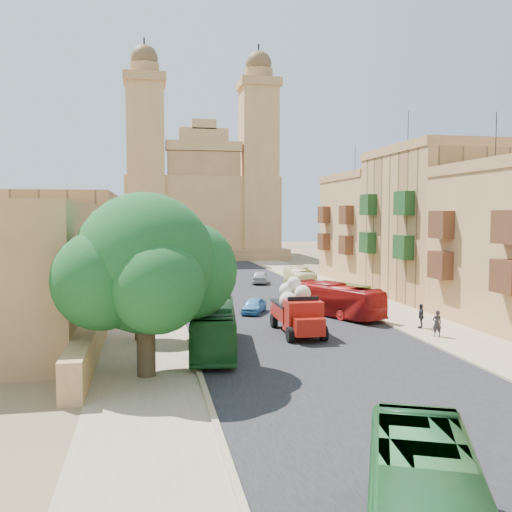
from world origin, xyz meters
name	(u,v)px	position (x,y,z in m)	size (l,w,h in m)	color
ground	(367,390)	(0.00, 0.00, 0.00)	(260.00, 260.00, 0.00)	brown
road_surface	(248,295)	(0.00, 30.00, 0.01)	(14.00, 140.00, 0.01)	black
sidewalk_east	(343,292)	(9.50, 30.00, 0.01)	(5.00, 140.00, 0.01)	tan
sidewalk_west	(147,297)	(-9.50, 30.00, 0.01)	(5.00, 140.00, 0.01)	tan
kerb_east	(319,292)	(7.00, 30.00, 0.06)	(0.25, 140.00, 0.12)	tan
kerb_west	(174,296)	(-7.00, 30.00, 0.06)	(0.25, 140.00, 0.12)	tan
townhouse_c	(430,223)	(15.95, 25.00, 6.91)	(9.00, 14.00, 17.40)	tan
townhouse_d	(371,227)	(15.95, 39.00, 6.16)	(9.00, 14.00, 15.90)	#AE814E
west_wall	(106,306)	(-12.50, 20.00, 0.90)	(1.00, 40.00, 1.80)	#AE814E
west_building_low	(20,265)	(-18.00, 18.00, 4.20)	(10.00, 28.00, 8.40)	#9A7043
west_building_mid	(70,238)	(-18.00, 44.00, 5.00)	(10.00, 22.00, 10.00)	tan
church	(201,204)	(0.00, 78.61, 9.52)	(28.00, 22.50, 36.30)	#AE814E
ficus_tree	(147,268)	(-9.42, 4.01, 5.17)	(8.74, 8.04, 8.74)	#3B2E1D
street_tree_a	(138,284)	(-10.00, 12.00, 3.42)	(3.32, 3.32, 5.11)	#3B2E1D
street_tree_b	(140,271)	(-10.00, 24.00, 3.03)	(2.95, 2.95, 4.54)	#3B2E1D
street_tree_c	(142,262)	(-10.00, 36.00, 2.80)	(2.73, 2.73, 4.20)	#3B2E1D
street_tree_d	(143,254)	(-10.00, 48.00, 2.80)	(2.73, 2.73, 4.20)	#3B2E1D
red_truck	(297,309)	(0.02, 11.89, 1.59)	(2.48, 6.20, 3.60)	#9D140C
olive_pickup	(342,295)	(6.50, 21.68, 0.93)	(3.64, 5.00, 1.90)	#44511E
bus_green_north	(214,326)	(-5.77, 8.44, 1.38)	(2.31, 9.88, 2.75)	#1A5320
bus_red_east	(334,300)	(4.42, 17.62, 1.24)	(2.09, 8.92, 2.49)	#A51613
bus_cream_east	(299,280)	(5.36, 31.14, 1.21)	(2.04, 8.70, 2.42)	#FBEEB3
car_blue_a	(254,306)	(-1.32, 19.88, 0.61)	(1.43, 3.55, 1.21)	#4895D1
car_white_a	(207,285)	(-3.59, 33.42, 0.57)	(1.20, 3.44, 1.13)	silver
car_cream	(307,296)	(3.99, 23.56, 0.70)	(2.33, 5.06, 1.41)	#CCB392
car_dkblue	(217,275)	(-1.55, 42.16, 0.64)	(1.79, 4.40, 1.28)	#172150
car_white_b	(260,277)	(2.80, 38.36, 0.71)	(1.67, 4.16, 1.42)	#BCBCBC
car_blue_b	(201,265)	(-2.17, 55.90, 0.66)	(1.39, 4.00, 1.32)	#3B80C5
pedestrian_a	(437,323)	(8.43, 9.44, 0.84)	(0.61, 0.40, 1.67)	black
pedestrian_c	(421,316)	(8.67, 12.07, 0.83)	(0.97, 0.41, 1.66)	#2C2C2F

